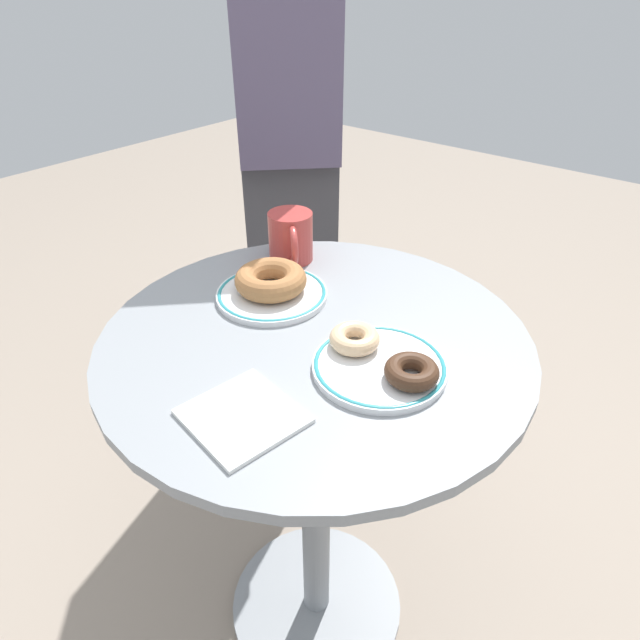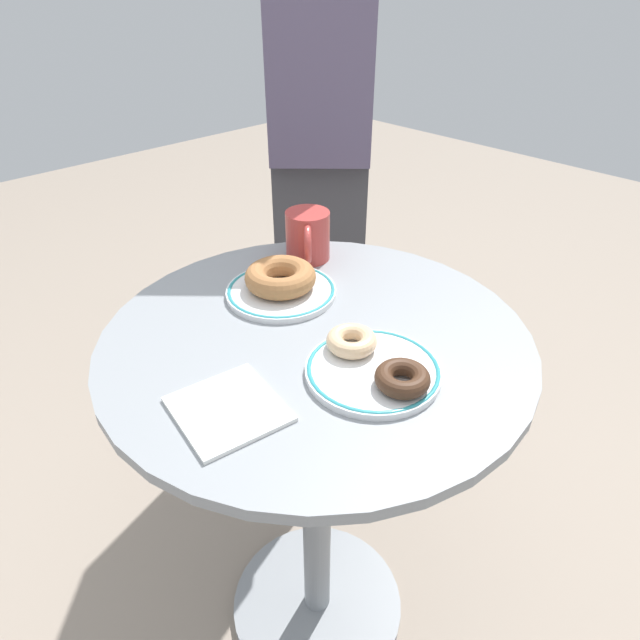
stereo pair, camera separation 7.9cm
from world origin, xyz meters
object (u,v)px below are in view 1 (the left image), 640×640
person_figure (287,160)px  coffee_mug (291,237)px  plate_right (379,366)px  donut_chocolate (412,372)px  plate_left (272,294)px  donut_cinnamon (271,280)px  cafe_table (316,455)px  paper_napkin (243,416)px  donut_glazed (353,340)px

person_figure → coffee_mug: bearing=-47.0°
plate_right → person_figure: person_figure is taller
person_figure → donut_chocolate: bearing=-36.8°
plate_left → coffee_mug: bearing=118.0°
donut_cinnamon → coffee_mug: 0.13m
cafe_table → paper_napkin: (0.05, -0.20, 0.27)m
donut_cinnamon → coffee_mug: (-0.06, 0.12, 0.02)m
plate_left → plate_right: 0.25m
plate_right → person_figure: bearing=141.1°
cafe_table → plate_right: 0.30m
cafe_table → donut_cinnamon: 0.32m
donut_cinnamon → donut_glazed: size_ratio=1.65×
donut_chocolate → donut_glazed: size_ratio=1.00×
donut_cinnamon → donut_chocolate: (0.30, -0.05, -0.01)m
cafe_table → donut_chocolate: (0.17, -0.01, 0.29)m
paper_napkin → coffee_mug: bearing=123.5°
cafe_table → donut_chocolate: bearing=-4.3°
cafe_table → donut_glazed: (0.07, -0.00, 0.29)m
coffee_mug → donut_glazed: bearing=-32.0°
donut_glazed → coffee_mug: size_ratio=0.69×
donut_cinnamon → paper_napkin: bearing=-53.5°
plate_right → person_figure: 0.80m
coffee_mug → person_figure: size_ratio=0.06×
donut_glazed → paper_napkin: size_ratio=0.56×
paper_napkin → plate_right: bearing=67.4°
cafe_table → person_figure: (-0.50, 0.49, 0.31)m
plate_left → donut_chocolate: size_ratio=2.56×
paper_napkin → person_figure: size_ratio=0.08×
donut_cinnamon → donut_chocolate: donut_cinnamon is taller
donut_glazed → plate_right: bearing=-7.3°
plate_right → donut_cinnamon: donut_cinnamon is taller
plate_left → donut_chocolate: bearing=-9.6°
donut_glazed → donut_chocolate: bearing=-4.9°
cafe_table → donut_chocolate: size_ratio=10.48×
cafe_table → plate_right: plate_right is taller
person_figure → plate_right: bearing=-38.9°
donut_glazed → paper_napkin: 0.19m
coffee_mug → person_figure: person_figure is taller
donut_chocolate → donut_glazed: (-0.10, 0.01, 0.00)m
donut_chocolate → coffee_mug: 0.40m
plate_right → donut_chocolate: donut_chocolate is taller
cafe_table → coffee_mug: bearing=139.8°
cafe_table → coffee_mug: size_ratio=7.19×
cafe_table → plate_right: (0.12, -0.01, 0.27)m
coffee_mug → person_figure: 0.45m
donut_glazed → coffee_mug: bearing=148.0°
plate_left → coffee_mug: 0.14m
plate_left → person_figure: 0.59m
plate_left → plate_right: same height
person_figure → paper_napkin: bearing=-51.6°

